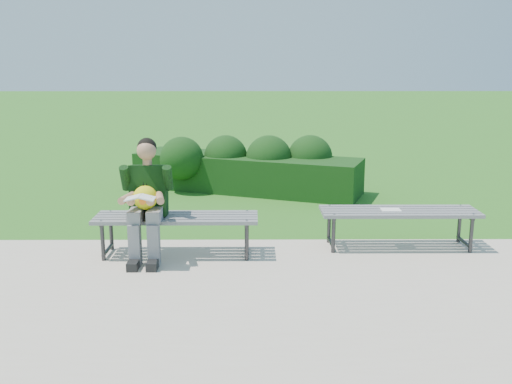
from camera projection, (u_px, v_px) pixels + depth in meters
The scene contains 7 objects.
ground at pixel (257, 241), 6.95m from camera, with size 80.00×80.00×0.00m.
walkway at pixel (258, 298), 5.24m from camera, with size 30.00×3.50×0.02m.
hedge at pixel (247, 167), 9.64m from camera, with size 3.95×2.27×0.96m.
bench_left at pixel (176, 221), 6.31m from camera, with size 1.80×0.50×0.46m.
bench_right at pixel (399, 214), 6.57m from camera, with size 1.80×0.50×0.46m.
seated_boy at pixel (147, 196), 6.15m from camera, with size 0.56×0.76×1.31m.
paper_sheet at pixel (391, 210), 6.56m from camera, with size 0.22×0.16×0.01m.
Camera 1 is at (-0.05, -6.65, 2.11)m, focal length 40.00 mm.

